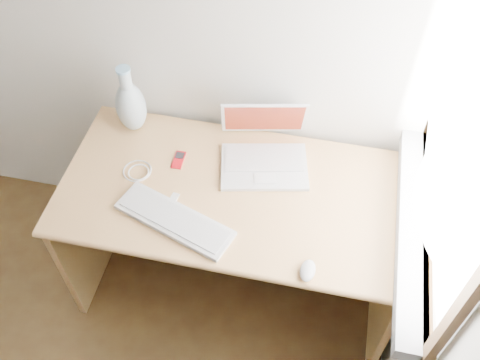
% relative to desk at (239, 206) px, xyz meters
% --- Properties ---
extents(window, '(0.11, 0.99, 1.10)m').
position_rel_desk_xyz_m(window, '(0.69, -0.16, 0.76)').
color(window, white).
rests_on(window, right_wall).
extents(desk, '(1.36, 0.68, 0.72)m').
position_rel_desk_xyz_m(desk, '(0.00, 0.00, 0.00)').
color(desk, tan).
rests_on(desk, floor).
extents(laptop, '(0.39, 0.35, 0.23)m').
position_rel_desk_xyz_m(laptop, '(0.09, 0.10, 0.26)').
color(laptop, white).
rests_on(laptop, desk).
extents(external_keyboard, '(0.48, 0.28, 0.02)m').
position_rel_desk_xyz_m(external_keyboard, '(-0.18, -0.27, 0.22)').
color(external_keyboard, white).
rests_on(external_keyboard, desk).
extents(mouse, '(0.06, 0.09, 0.03)m').
position_rel_desk_xyz_m(mouse, '(0.32, -0.38, 0.22)').
color(mouse, white).
rests_on(mouse, desk).
extents(ipod, '(0.04, 0.09, 0.01)m').
position_rel_desk_xyz_m(ipod, '(-0.26, 0.02, 0.21)').
color(ipod, '#A70B13').
rests_on(ipod, desk).
extents(cable_coil, '(0.15, 0.15, 0.01)m').
position_rel_desk_xyz_m(cable_coil, '(-0.40, -0.07, 0.21)').
color(cable_coil, white).
rests_on(cable_coil, desk).
extents(remote, '(0.04, 0.08, 0.01)m').
position_rel_desk_xyz_m(remote, '(-0.22, -0.18, 0.21)').
color(remote, white).
rests_on(remote, desk).
extents(vase, '(0.12, 0.12, 0.32)m').
position_rel_desk_xyz_m(vase, '(-0.49, 0.17, 0.33)').
color(vase, silver).
rests_on(vase, desk).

